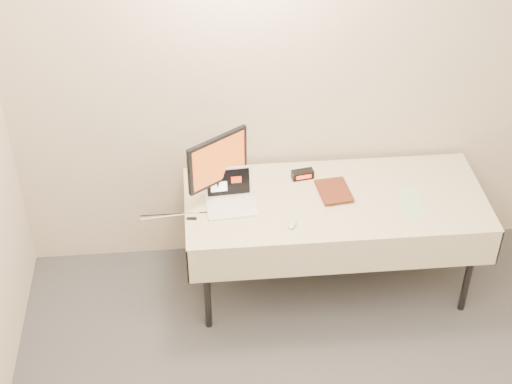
{
  "coord_description": "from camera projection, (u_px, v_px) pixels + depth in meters",
  "views": [
    {
      "loc": [
        -0.84,
        -1.71,
        3.7
      ],
      "look_at": [
        -0.5,
        1.99,
        0.86
      ],
      "focal_mm": 55.0,
      "sensor_mm": 36.0,
      "label": 1
    }
  ],
  "objects": [
    {
      "name": "monitor",
      "position": [
        218.0,
        163.0,
        4.68
      ],
      "size": [
        0.37,
        0.27,
        0.44
      ],
      "rotation": [
        0.0,
        0.0,
        0.61
      ],
      "color": "black",
      "rests_on": "table"
    },
    {
      "name": "back_wall",
      "position": [
        329.0,
        75.0,
        4.82
      ],
      "size": [
        4.0,
        0.1,
        2.7
      ],
      "primitive_type": "cube",
      "color": "beige",
      "rests_on": "ground"
    },
    {
      "name": "paper_form",
      "position": [
        410.0,
        201.0,
        4.81
      ],
      "size": [
        0.14,
        0.32,
        0.0
      ],
      "primitive_type": "cube",
      "rotation": [
        0.0,
        0.0,
        -0.06
      ],
      "color": "#ACD8AE",
      "rests_on": "table"
    },
    {
      "name": "alarm_clock",
      "position": [
        303.0,
        174.0,
        4.98
      ],
      "size": [
        0.15,
        0.08,
        0.06
      ],
      "rotation": [
        0.0,
        0.0,
        0.17
      ],
      "color": "black",
      "rests_on": "table"
    },
    {
      "name": "laptop",
      "position": [
        230.0,
        197.0,
        4.76
      ],
      "size": [
        0.31,
        0.27,
        0.21
      ],
      "rotation": [
        0.0,
        0.0,
        0.07
      ],
      "color": "white",
      "rests_on": "table"
    },
    {
      "name": "usb_dongle",
      "position": [
        192.0,
        219.0,
        4.66
      ],
      "size": [
        0.06,
        0.02,
        0.01
      ],
      "primitive_type": "cube",
      "rotation": [
        0.0,
        0.0,
        -0.1
      ],
      "color": "black",
      "rests_on": "table"
    },
    {
      "name": "clicker",
      "position": [
        292.0,
        224.0,
        4.61
      ],
      "size": [
        0.08,
        0.1,
        0.02
      ],
      "primitive_type": "ellipsoid",
      "rotation": [
        0.0,
        0.0,
        -0.36
      ],
      "color": "silver",
      "rests_on": "table"
    },
    {
      "name": "book",
      "position": [
        320.0,
        178.0,
        4.78
      ],
      "size": [
        0.19,
        0.05,
        0.26
      ],
      "primitive_type": "imported",
      "rotation": [
        0.0,
        0.0,
        0.11
      ],
      "color": "maroon",
      "rests_on": "table"
    },
    {
      "name": "table",
      "position": [
        335.0,
        206.0,
        4.87
      ],
      "size": [
        1.86,
        0.81,
        0.74
      ],
      "color": "black",
      "rests_on": "ground"
    }
  ]
}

